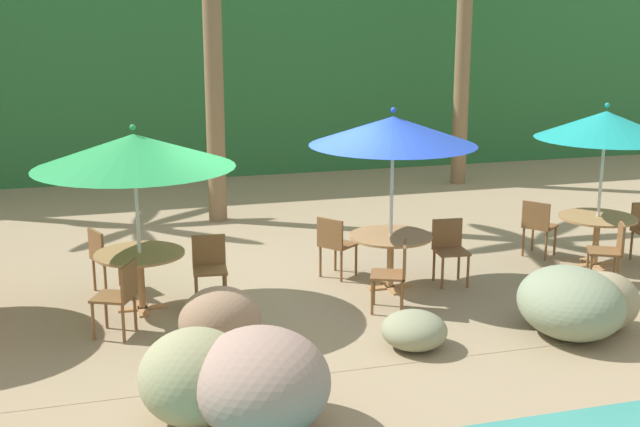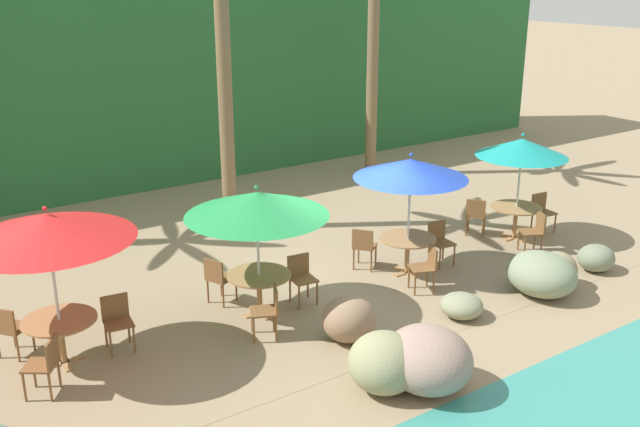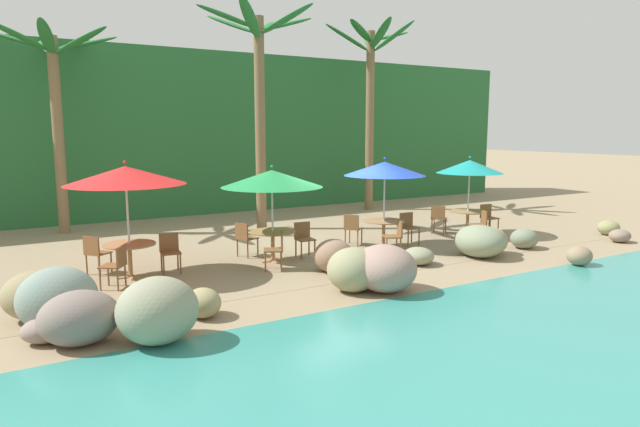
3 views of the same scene
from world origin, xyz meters
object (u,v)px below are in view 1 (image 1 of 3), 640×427
Objects in this scene: dining_table_blue at (391,244)px; chair_blue_inland at (335,242)px; dining_table_teal at (597,225)px; umbrella_blue at (393,131)px; chair_teal_left at (612,248)px; chair_green_inland at (105,256)px; chair_teal_inland at (538,224)px; chair_blue_left at (395,271)px; chair_blue_seaward at (449,246)px; chair_green_left at (121,293)px; umbrella_green at (134,151)px; chair_green_seaward at (210,264)px; dining_table_green at (140,262)px; umbrella_teal at (606,125)px.

dining_table_blue is 1.26× the size of chair_blue_inland.
dining_table_teal is at bearing -7.40° from chair_blue_inland.
umbrella_blue reaches higher than chair_blue_inland.
chair_teal_left is (-0.31, -0.80, -0.10)m from dining_table_teal.
chair_teal_left is at bearing -12.98° from umbrella_blue.
chair_teal_inland is at bearing -0.89° from chair_green_inland.
chair_blue_left is at bearing -106.63° from umbrella_blue.
chair_blue_seaward is at bearing -177.27° from dining_table_teal.
umbrella_green is at bearing 71.09° from chair_green_left.
dining_table_blue is 1.00× the size of dining_table_teal.
chair_blue_seaward is (4.51, -0.83, 0.00)m from chair_green_inland.
umbrella_green reaches higher than chair_blue_inland.
chair_teal_left is (5.31, -0.76, 0.00)m from chair_green_seaward.
umbrella_green is 2.77× the size of chair_green_seaward.
chair_green_seaward is 0.79× the size of dining_table_teal.
chair_green_left is at bearing -172.84° from dining_table_teal.
umbrella_green is at bearing -179.62° from chair_green_seaward.
chair_blue_left is (-0.24, -0.82, -0.10)m from dining_table_blue.
chair_blue_inland is 3.73m from chair_teal_left.
chair_blue_inland is at bearing 103.39° from chair_blue_left.
chair_green_inland is 1.00× the size of chair_teal_inland.
umbrella_blue is (3.53, 0.72, 1.61)m from chair_green_left.
umbrella_green reaches higher than chair_green_inland.
chair_teal_inland is (5.88, 0.66, -0.10)m from dining_table_green.
chair_blue_seaward is (4.38, 0.73, 0.00)m from chair_green_left.
umbrella_teal reaches higher than chair_green_seaward.
dining_table_green is 1.26× the size of chair_teal_left.
umbrella_blue is 1.82m from chair_blue_left.
dining_table_teal is at bearing 0.34° from dining_table_green.
chair_green_left is at bearing -168.44° from dining_table_blue.
chair_green_inland is (-0.40, 0.75, -0.10)m from dining_table_green.
chair_green_left and chair_teal_left have the same top height.
chair_green_inland is at bearing 179.11° from chair_teal_inland.
chair_green_seaward is 2.89m from umbrella_blue.
umbrella_green is 6.10m from chair_teal_inland.
dining_table_teal is (5.62, 0.03, 0.10)m from chair_green_seaward.
chair_teal_left is (2.91, -0.67, -1.61)m from umbrella_blue.
umbrella_teal is (3.22, 0.13, 1.45)m from dining_table_blue.
chair_teal_inland is at bearing 6.36° from dining_table_green.
chair_green_left is (0.13, -1.56, 0.00)m from chair_green_inland.
chair_blue_inland is at bearing 11.34° from umbrella_green.
dining_table_teal is (6.47, 0.04, 0.00)m from dining_table_green.
chair_green_seaward is 0.79× the size of dining_table_blue.
dining_table_blue is 0.86m from chair_blue_left.
chair_green_left is 1.00× the size of chair_teal_inland.
chair_teal_inland is at bearing 13.38° from chair_green_left.
chair_blue_left is (3.41, -1.66, 0.00)m from chair_green_inland.
chair_blue_left is (2.15, -0.91, 0.00)m from chair_green_seaward.
chair_teal_left is at bearing -111.08° from umbrella_teal.
umbrella_blue is 2.21× the size of dining_table_teal.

